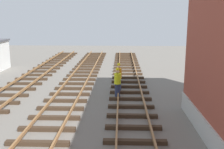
{
  "coord_description": "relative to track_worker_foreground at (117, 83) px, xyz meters",
  "views": [
    {
      "loc": [
        0.32,
        -4.16,
        4.9
      ],
      "look_at": [
        -0.24,
        12.52,
        1.25
      ],
      "focal_mm": 43.29,
      "sensor_mm": 36.0,
      "label": 1
    }
  ],
  "objects": [
    {
      "name": "track_worker_foreground",
      "position": [
        0.0,
        0.0,
        0.0
      ],
      "size": [
        0.4,
        0.4,
        1.87
      ],
      "color": "#262D4C",
      "rests_on": "ground"
    },
    {
      "name": "track_worker_distant",
      "position": [
        0.06,
        1.58,
        0.0
      ],
      "size": [
        0.4,
        0.4,
        1.87
      ],
      "color": "#262D4C",
      "rests_on": "ground"
    }
  ]
}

